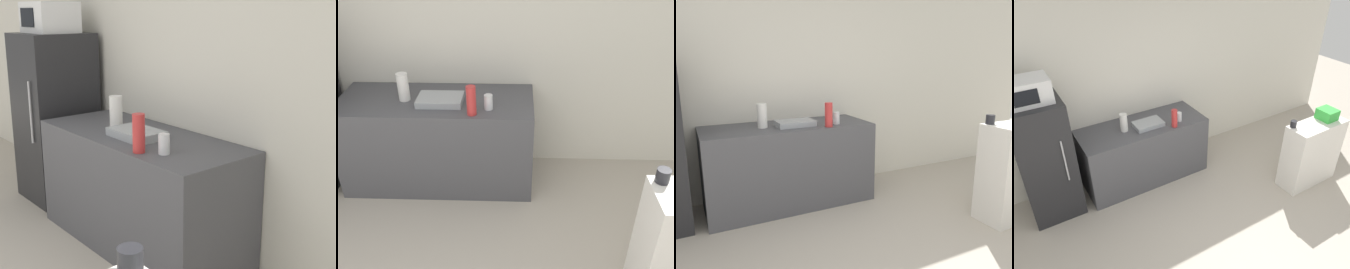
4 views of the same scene
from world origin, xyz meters
The scene contains 11 objects.
wall_back centered at (0.00, 2.63, 1.30)m, with size 8.00×0.06×2.60m, color silver.
refrigerator centered at (-1.44, 2.23, 0.79)m, with size 0.62×0.64×1.58m.
microwave centered at (-1.44, 2.23, 1.71)m, with size 0.47×0.39×0.27m.
counter centered at (-0.12, 2.24, 0.44)m, with size 1.78×0.72×0.89m, color #4C4C51.
sink_basin centered at (-0.06, 2.17, 0.92)m, with size 0.40×0.27×0.06m, color #9EA3A8.
bottle_tall centered at (0.25, 1.96, 1.01)m, with size 0.08×0.08×0.25m, color red.
bottle_short centered at (0.38, 2.06, 0.95)m, with size 0.07×0.07×0.13m, color silver.
shelf_cabinet centered at (1.87, 0.88, 0.49)m, with size 0.88×0.35×0.97m, color white.
basket centered at (2.06, 0.91, 1.05)m, with size 0.22×0.23×0.15m, color green.
jar centered at (1.50, 0.99, 1.02)m, with size 0.08×0.08×0.09m, color #232328.
paper_towel_roll centered at (-0.39, 2.22, 1.01)m, with size 0.10×0.10×0.25m, color white.
Camera 4 is at (-1.72, -1.42, 3.17)m, focal length 35.00 mm.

